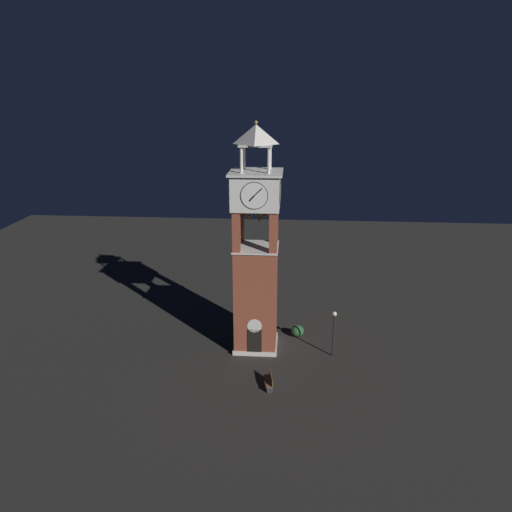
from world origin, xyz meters
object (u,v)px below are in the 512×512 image
(clock_tower, at_px, (256,263))
(lamp_post, at_px, (334,325))
(park_bench, at_px, (269,381))
(trash_bin, at_px, (296,331))

(clock_tower, distance_m, lamp_post, 7.54)
(clock_tower, height_order, park_bench, clock_tower)
(clock_tower, xyz_separation_m, trash_bin, (3.19, 1.99, -6.66))
(lamp_post, bearing_deg, trash_bin, 131.62)
(park_bench, xyz_separation_m, lamp_post, (4.65, 4.47, 2.12))
(clock_tower, relative_size, park_bench, 10.52)
(clock_tower, height_order, trash_bin, clock_tower)
(park_bench, xyz_separation_m, trash_bin, (1.87, 7.60, -0.08))
(clock_tower, bearing_deg, park_bench, -76.80)
(clock_tower, distance_m, park_bench, 8.75)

